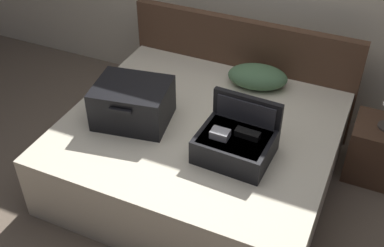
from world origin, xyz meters
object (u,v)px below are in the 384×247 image
hard_case_large (133,103)px  nightstand (380,151)px  hard_case_medium (236,142)px  pillow_near_headboard (258,77)px  bed (199,152)px

hard_case_large → nightstand: hard_case_large is taller
hard_case_medium → pillow_near_headboard: hard_case_medium is taller
bed → nightstand: bearing=26.1°
hard_case_large → hard_case_medium: (0.79, -0.06, -0.04)m
hard_case_medium → nightstand: 1.25m
bed → nightstand: bed is taller
hard_case_large → pillow_near_headboard: (0.66, 0.78, -0.06)m
hard_case_medium → pillow_near_headboard: size_ratio=1.04×
hard_case_large → nightstand: 1.87m
pillow_near_headboard → nightstand: pillow_near_headboard is taller
bed → hard_case_medium: hard_case_medium is taller
pillow_near_headboard → bed: bearing=-108.5°
hard_case_medium → hard_case_large: bearing=177.9°
bed → hard_case_large: hard_case_large is taller
hard_case_medium → nightstand: hard_case_medium is taller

